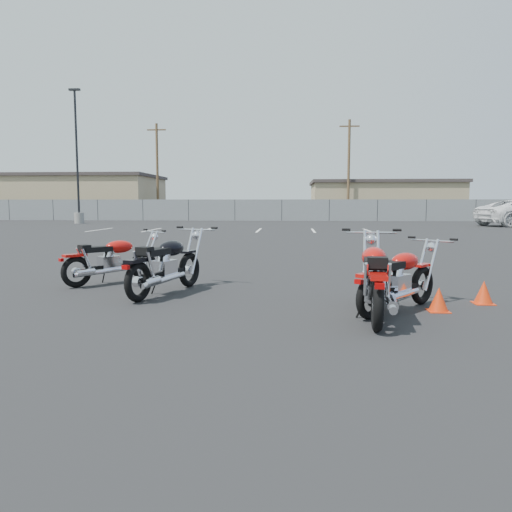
# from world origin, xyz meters

# --- Properties ---
(ground) EXTENTS (120.00, 120.00, 0.00)m
(ground) POSITION_xyz_m (0.00, 0.00, 0.00)
(ground) COLOR black
(ground) RESTS_ON ground
(motorcycle_front_red) EXTENTS (1.63, 1.74, 0.98)m
(motorcycle_front_red) POSITION_xyz_m (-2.60, 1.63, 0.45)
(motorcycle_front_red) COLOR black
(motorcycle_front_red) RESTS_ON ground
(motorcycle_second_black) EXTENTS (1.17, 2.18, 1.08)m
(motorcycle_second_black) POSITION_xyz_m (-1.30, 0.62, 0.49)
(motorcycle_second_black) COLOR black
(motorcycle_second_black) RESTS_ON ground
(motorcycle_third_red) EXTENTS (0.89, 2.30, 1.12)m
(motorcycle_third_red) POSITION_xyz_m (1.88, -0.85, 0.51)
(motorcycle_third_red) COLOR black
(motorcycle_third_red) RESTS_ON ground
(motorcycle_rear_red) EXTENTS (1.64, 1.77, 1.00)m
(motorcycle_rear_red) POSITION_xyz_m (2.26, -0.49, 0.45)
(motorcycle_rear_red) COLOR black
(motorcycle_rear_red) RESTS_ON ground
(training_cone_near) EXTENTS (0.29, 0.29, 0.35)m
(training_cone_near) POSITION_xyz_m (3.67, 0.15, 0.17)
(training_cone_near) COLOR red
(training_cone_near) RESTS_ON ground
(training_cone_far) EXTENTS (0.29, 0.29, 0.34)m
(training_cone_far) POSITION_xyz_m (2.83, -0.44, 0.17)
(training_cone_far) COLOR red
(training_cone_far) RESTS_ON ground
(light_pole_west) EXTENTS (0.80, 0.70, 9.67)m
(light_pole_west) POSITION_xyz_m (-14.79, 28.34, 2.47)
(light_pole_west) COLOR gray
(light_pole_west) RESTS_ON ground
(chainlink_fence) EXTENTS (80.06, 0.06, 1.80)m
(chainlink_fence) POSITION_xyz_m (-0.00, 35.00, 0.90)
(chainlink_fence) COLOR slate
(chainlink_fence) RESTS_ON ground
(tan_building_west) EXTENTS (18.40, 10.40, 4.30)m
(tan_building_west) POSITION_xyz_m (-22.00, 42.00, 2.16)
(tan_building_west) COLOR #9A8963
(tan_building_west) RESTS_ON ground
(tan_building_east) EXTENTS (14.40, 9.40, 3.70)m
(tan_building_east) POSITION_xyz_m (10.00, 44.00, 1.86)
(tan_building_east) COLOR #9A8963
(tan_building_east) RESTS_ON ground
(utility_pole_b) EXTENTS (1.80, 0.24, 9.00)m
(utility_pole_b) POSITION_xyz_m (-12.00, 40.00, 4.69)
(utility_pole_b) COLOR #4F3A24
(utility_pole_b) RESTS_ON ground
(utility_pole_c) EXTENTS (1.80, 0.24, 9.00)m
(utility_pole_c) POSITION_xyz_m (6.00, 39.00, 4.69)
(utility_pole_c) COLOR #4F3A24
(utility_pole_c) RESTS_ON ground
(parking_line_stripes) EXTENTS (15.12, 4.00, 0.01)m
(parking_line_stripes) POSITION_xyz_m (-2.50, 20.00, 0.00)
(parking_line_stripes) COLOR silver
(parking_line_stripes) RESTS_ON ground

